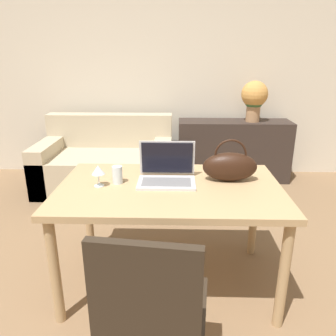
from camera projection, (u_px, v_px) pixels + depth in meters
wall_back at (170, 68)px, 4.07m from camera, size 10.00×0.06×2.70m
dining_table at (170, 198)px, 2.09m from camera, size 1.41×0.86×0.72m
chair at (152, 310)px, 1.35m from camera, size 0.49×0.49×0.91m
couch at (107, 164)px, 3.88m from camera, size 1.53×0.89×0.82m
sideboard at (233, 150)px, 4.09m from camera, size 1.36×0.40×0.74m
laptop at (167, 171)px, 2.13m from camera, size 0.37×0.27×0.25m
drinking_glass at (117, 175)px, 2.09m from camera, size 0.07×0.07×0.11m
wine_glass at (98, 171)px, 2.03m from camera, size 0.08×0.08×0.14m
handbag at (230, 166)px, 2.12m from camera, size 0.35×0.14×0.28m
flower_vase at (254, 98)px, 3.86m from camera, size 0.31×0.31×0.48m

